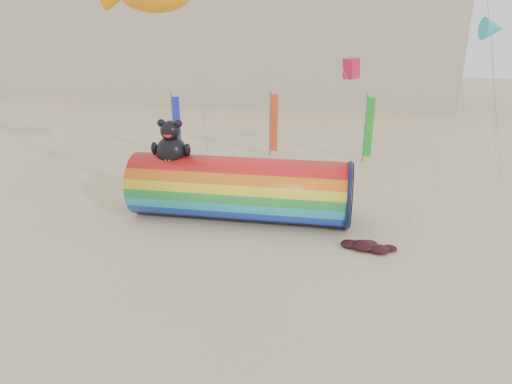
% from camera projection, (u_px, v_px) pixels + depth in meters
% --- Properties ---
extents(ground, '(160.00, 160.00, 0.00)m').
position_uv_depth(ground, '(240.00, 250.00, 21.39)').
color(ground, '#CCB58C').
rests_on(ground, ground).
extents(hotel_building, '(60.40, 15.40, 20.60)m').
position_uv_depth(hotel_building, '(223.00, 22.00, 62.25)').
color(hotel_building, '#B7AD99').
rests_on(hotel_building, ground).
extents(windsock_assembly, '(11.71, 3.57, 5.40)m').
position_uv_depth(windsock_assembly, '(239.00, 187.00, 24.32)').
color(windsock_assembly, red).
rests_on(windsock_assembly, ground).
extents(kite_handler, '(0.67, 0.55, 1.59)m').
position_uv_depth(kite_handler, '(343.00, 214.00, 23.45)').
color(kite_handler, slate).
rests_on(kite_handler, ground).
extents(fabric_bundle, '(2.62, 1.35, 0.41)m').
position_uv_depth(fabric_bundle, '(368.00, 246.00, 21.40)').
color(fabric_bundle, '#380A0F').
rests_on(fabric_bundle, ground).
extents(festival_banners, '(15.04, 2.67, 5.20)m').
position_uv_depth(festival_banners, '(272.00, 126.00, 34.98)').
color(festival_banners, '#59595E').
rests_on(festival_banners, ground).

